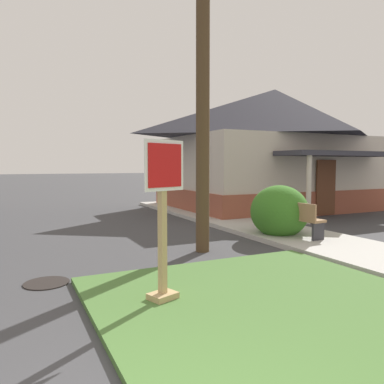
{
  "coord_description": "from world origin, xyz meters",
  "views": [
    {
      "loc": [
        -0.59,
        -1.66,
        1.88
      ],
      "look_at": [
        2.28,
        4.3,
        1.39
      ],
      "focal_mm": 35.04,
      "sensor_mm": 36.0,
      "label": 1
    }
  ],
  "objects_px": {
    "stop_sign": "(163,225)",
    "utility_pole": "(203,39)",
    "manhole_cover": "(47,283)",
    "street_bench": "(295,217)"
  },
  "relations": [
    {
      "from": "utility_pole",
      "to": "stop_sign",
      "type": "bearing_deg",
      "value": -126.84
    },
    {
      "from": "manhole_cover",
      "to": "utility_pole",
      "type": "xyz_separation_m",
      "value": [
        3.24,
        0.88,
        4.49
      ]
    },
    {
      "from": "stop_sign",
      "to": "utility_pole",
      "type": "relative_size",
      "value": 0.25
    },
    {
      "from": "manhole_cover",
      "to": "utility_pole",
      "type": "distance_m",
      "value": 5.61
    },
    {
      "from": "utility_pole",
      "to": "manhole_cover",
      "type": "bearing_deg",
      "value": -164.72
    },
    {
      "from": "manhole_cover",
      "to": "utility_pole",
      "type": "bearing_deg",
      "value": 15.28
    },
    {
      "from": "stop_sign",
      "to": "utility_pole",
      "type": "distance_m",
      "value": 4.66
    },
    {
      "from": "street_bench",
      "to": "utility_pole",
      "type": "relative_size",
      "value": 0.18
    },
    {
      "from": "manhole_cover",
      "to": "street_bench",
      "type": "relative_size",
      "value": 0.46
    },
    {
      "from": "stop_sign",
      "to": "utility_pole",
      "type": "bearing_deg",
      "value": 53.16
    }
  ]
}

